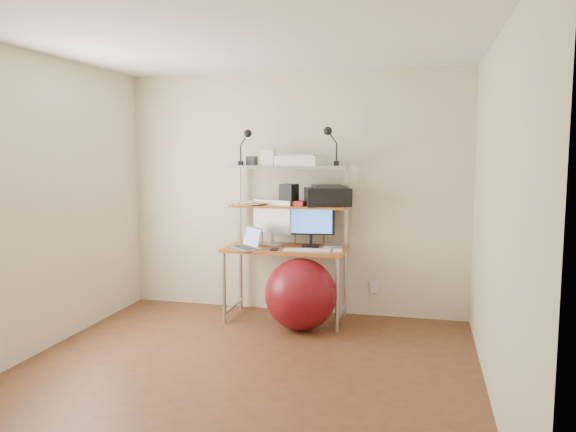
# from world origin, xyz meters

# --- Properties ---
(room) EXTENTS (3.60, 3.60, 3.60)m
(room) POSITION_xyz_m (0.00, 0.00, 1.25)
(room) COLOR brown
(room) RESTS_ON ground
(computer_desk) EXTENTS (1.20, 0.60, 1.57)m
(computer_desk) POSITION_xyz_m (0.00, 1.50, 0.96)
(computer_desk) COLOR #B16722
(computer_desk) RESTS_ON ground
(desktop) EXTENTS (1.20, 0.60, 0.00)m
(desktop) POSITION_xyz_m (0.00, 1.44, 0.74)
(desktop) COLOR #B16722
(desktop) RESTS_ON computer_desk
(mid_shelf) EXTENTS (1.18, 0.34, 0.00)m
(mid_shelf) POSITION_xyz_m (0.00, 1.57, 1.15)
(mid_shelf) COLOR #B16722
(mid_shelf) RESTS_ON computer_desk
(top_shelf) EXTENTS (1.18, 0.34, 0.00)m
(top_shelf) POSITION_xyz_m (0.00, 1.57, 1.55)
(top_shelf) COLOR #B7B8BD
(top_shelf) RESTS_ON computer_desk
(floor) EXTENTS (3.60, 3.60, 0.00)m
(floor) POSITION_xyz_m (0.00, 0.00, 0.00)
(floor) COLOR brown
(floor) RESTS_ON ground
(wall_outlet) EXTENTS (0.08, 0.01, 0.12)m
(wall_outlet) POSITION_xyz_m (0.85, 1.79, 0.30)
(wall_outlet) COLOR white
(wall_outlet) RESTS_ON room
(monitor_silver) EXTENTS (0.43, 0.22, 0.49)m
(monitor_silver) POSITION_xyz_m (-0.17, 1.54, 1.00)
(monitor_silver) COLOR #B4B4B9
(monitor_silver) RESTS_ON desktop
(monitor_black) EXTENTS (0.47, 0.15, 0.47)m
(monitor_black) POSITION_xyz_m (0.23, 1.55, 0.98)
(monitor_black) COLOR black
(monitor_black) RESTS_ON desktop
(laptop) EXTENTS (0.39, 0.39, 0.27)m
(laptop) POSITION_xyz_m (-0.34, 1.29, 0.79)
(laptop) COLOR #B7B7BC
(laptop) RESTS_ON desktop
(keyboard) EXTENTS (0.46, 0.17, 0.01)m
(keyboard) POSITION_xyz_m (0.25, 1.31, 0.75)
(keyboard) COLOR white
(keyboard) RESTS_ON desktop
(mouse) EXTENTS (0.09, 0.06, 0.02)m
(mouse) POSITION_xyz_m (0.54, 1.32, 0.75)
(mouse) COLOR white
(mouse) RESTS_ON desktop
(mac_mini) EXTENTS (0.22, 0.22, 0.04)m
(mac_mini) POSITION_xyz_m (0.46, 1.51, 0.76)
(mac_mini) COLOR #B7B7BC
(mac_mini) RESTS_ON desktop
(phone) EXTENTS (0.07, 0.13, 0.01)m
(phone) POSITION_xyz_m (-0.08, 1.27, 0.74)
(phone) COLOR black
(phone) RESTS_ON desktop
(printer) EXTENTS (0.51, 0.43, 0.21)m
(printer) POSITION_xyz_m (0.40, 1.58, 1.25)
(printer) COLOR black
(printer) RESTS_ON mid_shelf
(nas_cube) EXTENTS (0.19, 0.19, 0.22)m
(nas_cube) POSITION_xyz_m (0.01, 1.54, 1.26)
(nas_cube) COLOR black
(nas_cube) RESTS_ON mid_shelf
(red_box) EXTENTS (0.19, 0.15, 0.05)m
(red_box) POSITION_xyz_m (0.09, 1.52, 1.18)
(red_box) COLOR red
(red_box) RESTS_ON mid_shelf
(scanner) EXTENTS (0.46, 0.33, 0.11)m
(scanner) POSITION_xyz_m (0.11, 1.56, 1.60)
(scanner) COLOR white
(scanner) RESTS_ON top_shelf
(box_white) EXTENTS (0.13, 0.11, 0.15)m
(box_white) POSITION_xyz_m (-0.21, 1.57, 1.63)
(box_white) COLOR white
(box_white) RESTS_ON top_shelf
(box_grey) EXTENTS (0.10, 0.10, 0.09)m
(box_grey) POSITION_xyz_m (-0.39, 1.58, 1.60)
(box_grey) COLOR #2B2B2D
(box_grey) RESTS_ON top_shelf
(clip_lamp_left) EXTENTS (0.14, 0.08, 0.36)m
(clip_lamp_left) POSITION_xyz_m (-0.42, 1.51, 1.81)
(clip_lamp_left) COLOR black
(clip_lamp_left) RESTS_ON top_shelf
(clip_lamp_right) EXTENTS (0.15, 0.08, 0.38)m
(clip_lamp_right) POSITION_xyz_m (0.42, 1.52, 1.83)
(clip_lamp_right) COLOR black
(clip_lamp_right) RESTS_ON top_shelf
(exercise_ball) EXTENTS (0.68, 0.68, 0.68)m
(exercise_ball) POSITION_xyz_m (0.21, 1.17, 0.34)
(exercise_ball) COLOR maroon
(exercise_ball) RESTS_ON floor
(paper_stack) EXTENTS (0.39, 0.40, 0.03)m
(paper_stack) POSITION_xyz_m (-0.39, 1.56, 1.17)
(paper_stack) COLOR white
(paper_stack) RESTS_ON mid_shelf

